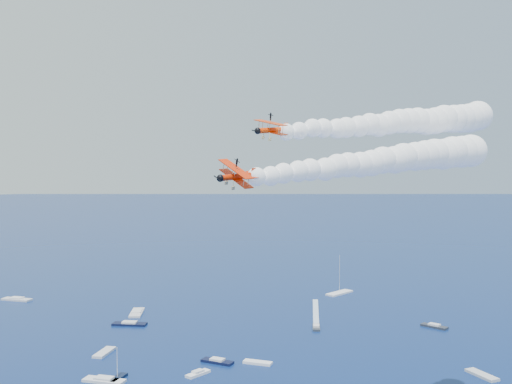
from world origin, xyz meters
TOP-DOWN VIEW (x-y plane):
  - biplane_lead at (2.76, 24.33)m, footprint 7.21×8.29m
  - biplane_trail at (-7.76, 16.83)m, footprint 7.19×8.70m
  - smoke_trail_lead at (30.40, 26.08)m, footprint 55.93×12.75m
  - smoke_trail_trail at (19.87, 18.80)m, footprint 55.98×13.57m
  - spectator_boats at (10.10, 99.96)m, footprint 216.24×188.87m
  - boat_wakes at (44.67, 62.77)m, footprint 211.01×120.81m

SIDE VIEW (x-z plane):
  - boat_wakes at x=44.67m, z-range 0.01..0.05m
  - spectator_boats at x=10.10m, z-range 0.00..0.70m
  - biplane_trail at x=-7.76m, z-range 49.75..56.84m
  - smoke_trail_trail at x=19.87m, z-range 50.22..60.55m
  - biplane_lead at x=2.76m, z-range 57.33..63.34m
  - smoke_trail_lead at x=30.40m, z-range 57.25..67.59m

